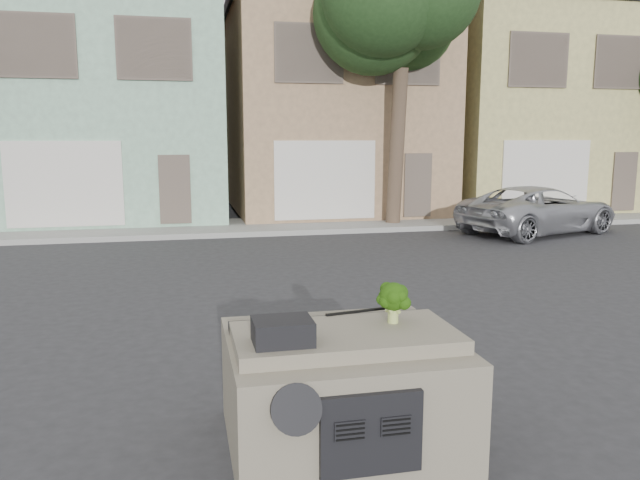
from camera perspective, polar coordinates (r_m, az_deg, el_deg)
name	(u,v)px	position (r m, az deg, el deg)	size (l,w,h in m)	color
ground_plane	(287,340)	(8.70, -3.07, -9.15)	(120.00, 120.00, 0.00)	#303033
sidewalk	(229,227)	(18.88, -8.31, 1.14)	(40.00, 3.00, 0.15)	gray
townhouse_mint	(114,107)	(22.77, -18.32, 11.51)	(7.20, 8.20, 7.55)	#8EB99D
townhouse_tan	(329,109)	(23.28, 0.78, 11.92)	(7.20, 8.20, 7.55)	#9E7C5A
townhouse_beige	(515,110)	(26.04, 17.39, 11.24)	(7.20, 8.20, 7.55)	tan
silver_pickup	(538,233)	(19.09, 19.27, 0.57)	(2.28, 4.94, 1.37)	#B0B1B7
tree_near	(398,86)	(19.08, 7.14, 13.82)	(4.40, 4.00, 8.50)	#1F3A19
car_dashboard	(341,386)	(5.75, 1.93, -13.18)	(2.00, 1.80, 1.12)	gray
instrument_hump	(283,331)	(5.09, -3.44, -8.33)	(0.48, 0.38, 0.20)	black
wiper_arm	(360,311)	(5.98, 3.66, -6.51)	(0.70, 0.03, 0.02)	black
broccoli	(393,302)	(5.64, 6.72, -5.68)	(0.31, 0.31, 0.38)	#1A3A08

